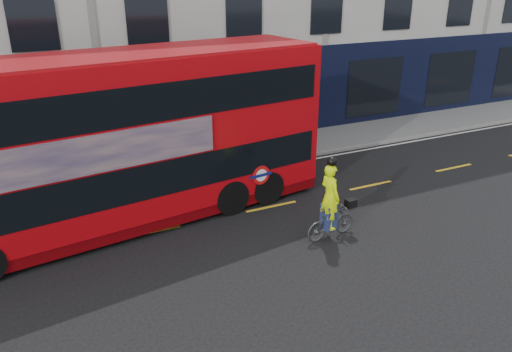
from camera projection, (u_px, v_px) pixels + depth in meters
ground at (165, 257)px, 13.38m from camera, size 120.00×120.00×0.00m
pavement at (116, 173)px, 18.78m from camera, size 60.00×3.00×0.12m
kerb at (125, 187)px, 17.53m from camera, size 60.00×0.12×0.13m
road_edge_line at (127, 192)px, 17.30m from camera, size 58.00×0.10×0.01m
lane_dashes at (150, 232)px, 14.63m from camera, size 58.00×0.12×0.01m
bus at (120, 141)px, 14.32m from camera, size 12.75×4.46×5.05m
cyclist at (331, 211)px, 14.01m from camera, size 1.70×0.74×2.49m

